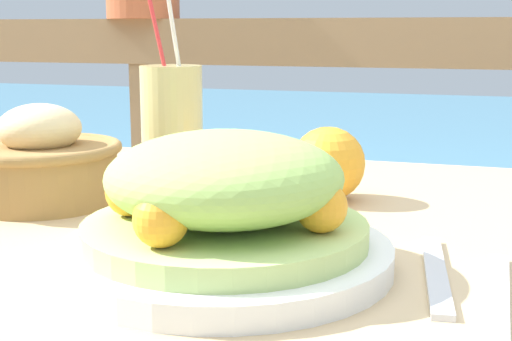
{
  "coord_description": "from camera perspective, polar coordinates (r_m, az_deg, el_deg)",
  "views": [
    {
      "loc": [
        0.2,
        -0.6,
        0.95
      ],
      "look_at": [
        0.01,
        0.02,
        0.82
      ],
      "focal_mm": 50.0,
      "sensor_mm": 36.0,
      "label": 1
    }
  ],
  "objects": [
    {
      "name": "patio_table",
      "position": [
        0.7,
        -1.08,
        -13.09
      ],
      "size": [
        1.2,
        0.85,
        0.76
      ],
      "color": "tan",
      "rests_on": "ground_plane"
    },
    {
      "name": "railing_fence",
      "position": [
        1.4,
        8.9,
        0.84
      ],
      "size": [
        2.8,
        0.08,
        0.97
      ],
      "color": "#937551",
      "rests_on": "ground_plane"
    },
    {
      "name": "sea_backdrop",
      "position": [
        3.94,
        14.26,
        0.15
      ],
      "size": [
        12.0,
        4.0,
        0.44
      ],
      "color": "teal",
      "rests_on": "ground_plane"
    },
    {
      "name": "salad_plate",
      "position": [
        0.57,
        -2.52,
        -3.17
      ],
      "size": [
        0.27,
        0.27,
        0.11
      ],
      "color": "white",
      "rests_on": "patio_table"
    },
    {
      "name": "drink_glass",
      "position": [
        0.88,
        -6.73,
        3.67
      ],
      "size": [
        0.08,
        0.08,
        0.25
      ],
      "color": "#DBCC7F",
      "rests_on": "patio_table"
    },
    {
      "name": "bread_basket",
      "position": [
        0.82,
        -16.79,
        0.63
      ],
      "size": [
        0.18,
        0.18,
        0.11
      ],
      "color": "olive",
      "rests_on": "patio_table"
    },
    {
      "name": "fork",
      "position": [
        0.58,
        14.2,
        -7.96
      ],
      "size": [
        0.04,
        0.18,
        0.0
      ],
      "color": "silver",
      "rests_on": "patio_table"
    },
    {
      "name": "knife",
      "position": [
        0.54,
        18.76,
        -9.46
      ],
      "size": [
        0.02,
        0.18,
        0.0
      ],
      "color": "silver",
      "rests_on": "patio_table"
    },
    {
      "name": "orange_near_basket",
      "position": [
        0.8,
        5.78,
        0.54
      ],
      "size": [
        0.08,
        0.08,
        0.08
      ],
      "color": "#F9A328",
      "rests_on": "patio_table"
    }
  ]
}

